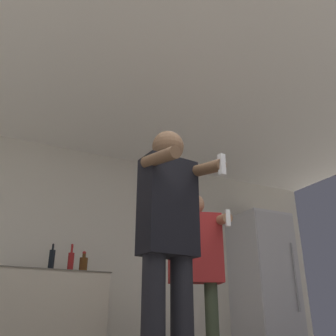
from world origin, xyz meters
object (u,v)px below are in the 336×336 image
at_px(person_man_side, 196,261).
at_px(bottle_short_whiskey, 52,260).
at_px(bottle_green_wine, 71,262).
at_px(person_woman_foreground, 169,238).
at_px(refrigerator, 264,286).
at_px(bottle_dark_rum, 83,264).

bearing_deg(person_man_side, bottle_short_whiskey, 129.31).
bearing_deg(bottle_green_wine, person_woman_foreground, -84.44).
height_order(refrigerator, bottle_green_wine, refrigerator).
distance_m(bottle_dark_rum, person_man_side, 1.41).
distance_m(bottle_short_whiskey, bottle_green_wine, 0.20).
bearing_deg(bottle_short_whiskey, bottle_green_wine, -0.00).
xyz_separation_m(person_woman_foreground, person_man_side, (0.62, 0.73, -0.00)).
bearing_deg(refrigerator, bottle_short_whiskey, -180.00).
bearing_deg(person_woman_foreground, bottle_green_wine, 95.56).
bearing_deg(person_man_side, bottle_dark_rum, 118.64).
xyz_separation_m(bottle_short_whiskey, person_man_side, (1.01, -1.24, -0.11)).
relative_size(bottle_short_whiskey, bottle_dark_rum, 1.23).
distance_m(bottle_short_whiskey, person_woman_foreground, 2.01).
bearing_deg(bottle_short_whiskey, bottle_dark_rum, -0.00).
bearing_deg(bottle_green_wine, bottle_short_whiskey, 180.00).
bearing_deg(bottle_dark_rum, refrigerator, 0.00).
distance_m(bottle_short_whiskey, person_man_side, 1.60).
relative_size(refrigerator, bottle_dark_rum, 8.10).
height_order(refrigerator, person_man_side, refrigerator).
bearing_deg(person_woman_foreground, refrigerator, 39.38).
relative_size(bottle_green_wine, person_man_side, 0.19).
relative_size(refrigerator, person_woman_foreground, 1.08).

